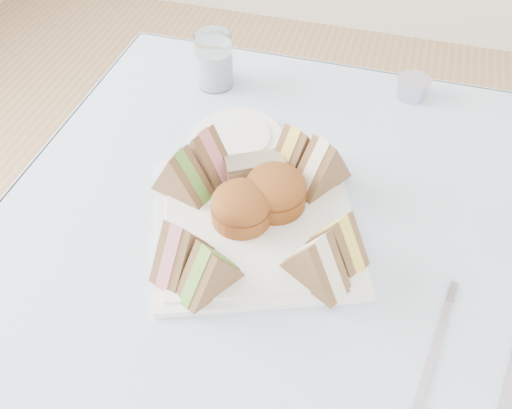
# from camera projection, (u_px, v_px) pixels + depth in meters

# --- Properties ---
(table) EXTENTS (0.90, 0.90, 0.74)m
(table) POSITION_uv_depth(u_px,v_px,m) (296.00, 368.00, 1.09)
(table) COLOR brown
(table) RESTS_ON floor
(tablecloth) EXTENTS (1.02, 1.02, 0.01)m
(tablecloth) POSITION_uv_depth(u_px,v_px,m) (310.00, 256.00, 0.81)
(tablecloth) COLOR silver
(tablecloth) RESTS_ON table
(serving_plate) EXTENTS (0.39, 0.39, 0.01)m
(serving_plate) POSITION_uv_depth(u_px,v_px,m) (256.00, 224.00, 0.84)
(serving_plate) COLOR white
(serving_plate) RESTS_ON tablecloth
(sandwich_fl_a) EXTENTS (0.07, 0.11, 0.09)m
(sandwich_fl_a) POSITION_uv_depth(u_px,v_px,m) (180.00, 246.00, 0.75)
(sandwich_fl_a) COLOR brown
(sandwich_fl_a) RESTS_ON serving_plate
(sandwich_fl_b) EXTENTS (0.09, 0.10, 0.08)m
(sandwich_fl_b) POSITION_uv_depth(u_px,v_px,m) (209.00, 267.00, 0.73)
(sandwich_fl_b) COLOR brown
(sandwich_fl_b) RESTS_ON serving_plate
(sandwich_fr_a) EXTENTS (0.10, 0.08, 0.08)m
(sandwich_fr_a) POSITION_uv_depth(u_px,v_px,m) (339.00, 236.00, 0.76)
(sandwich_fr_a) COLOR brown
(sandwich_fr_a) RESTS_ON serving_plate
(sandwich_fr_b) EXTENTS (0.11, 0.09, 0.09)m
(sandwich_fr_b) POSITION_uv_depth(u_px,v_px,m) (317.00, 259.00, 0.73)
(sandwich_fr_b) COLOR brown
(sandwich_fr_b) RESTS_ON serving_plate
(sandwich_bl_a) EXTENTS (0.11, 0.07, 0.09)m
(sandwich_bl_a) POSITION_uv_depth(u_px,v_px,m) (181.00, 172.00, 0.85)
(sandwich_bl_a) COLOR brown
(sandwich_bl_a) RESTS_ON serving_plate
(sandwich_bl_b) EXTENTS (0.12, 0.09, 0.09)m
(sandwich_bl_b) POSITION_uv_depth(u_px,v_px,m) (205.00, 153.00, 0.87)
(sandwich_bl_b) COLOR brown
(sandwich_bl_b) RESTS_ON serving_plate
(sandwich_br_a) EXTENTS (0.10, 0.11, 0.09)m
(sandwich_br_a) POSITION_uv_depth(u_px,v_px,m) (322.00, 162.00, 0.86)
(sandwich_br_a) COLOR brown
(sandwich_br_a) RESTS_ON serving_plate
(sandwich_br_b) EXTENTS (0.08, 0.11, 0.09)m
(sandwich_br_b) POSITION_uv_depth(u_px,v_px,m) (295.00, 149.00, 0.88)
(sandwich_br_b) COLOR brown
(sandwich_br_b) RESTS_ON serving_plate
(scone_left) EXTENTS (0.11, 0.11, 0.06)m
(scone_left) POSITION_uv_depth(u_px,v_px,m) (241.00, 206.00, 0.82)
(scone_left) COLOR #A24F21
(scone_left) RESTS_ON serving_plate
(scone_right) EXTENTS (0.14, 0.14, 0.07)m
(scone_right) POSITION_uv_depth(u_px,v_px,m) (275.00, 190.00, 0.84)
(scone_right) COLOR #A24F21
(scone_right) RESTS_ON serving_plate
(pastry_slice) EXTENTS (0.10, 0.08, 0.04)m
(pastry_slice) POSITION_uv_depth(u_px,v_px,m) (254.00, 169.00, 0.88)
(pastry_slice) COLOR beige
(pastry_slice) RESTS_ON serving_plate
(side_plate) EXTENTS (0.18, 0.18, 0.01)m
(side_plate) POSITION_uv_depth(u_px,v_px,m) (238.00, 138.00, 0.98)
(side_plate) COLOR white
(side_plate) RESTS_ON tablecloth
(water_glass) EXTENTS (0.10, 0.10, 0.11)m
(water_glass) POSITION_uv_depth(u_px,v_px,m) (214.00, 61.00, 1.06)
(water_glass) COLOR white
(water_glass) RESTS_ON tablecloth
(tea_strainer) EXTENTS (0.07, 0.07, 0.04)m
(tea_strainer) POSITION_uv_depth(u_px,v_px,m) (412.00, 89.00, 1.06)
(tea_strainer) COLOR #AFACC8
(tea_strainer) RESTS_ON tablecloth
(knife) EXTENTS (0.06, 0.19, 0.00)m
(knife) POSITION_uv_depth(u_px,v_px,m) (512.00, 375.00, 0.68)
(knife) COLOR #AFACC8
(knife) RESTS_ON tablecloth
(fork) EXTENTS (0.04, 0.18, 0.00)m
(fork) POSITION_uv_depth(u_px,v_px,m) (432.00, 356.00, 0.70)
(fork) COLOR #AFACC8
(fork) RESTS_ON tablecloth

